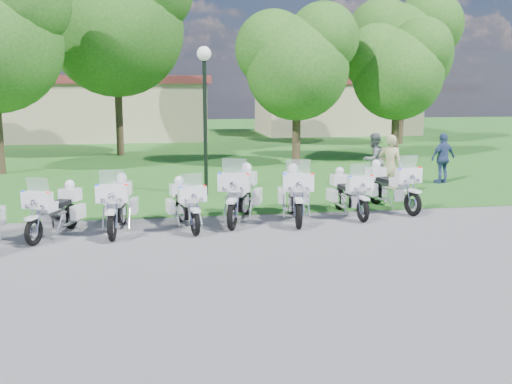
{
  "coord_description": "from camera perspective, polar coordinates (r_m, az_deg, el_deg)",
  "views": [
    {
      "loc": [
        -1.7,
        -11.6,
        3.31
      ],
      "look_at": [
        0.37,
        1.2,
        0.95
      ],
      "focal_mm": 40.0,
      "sensor_mm": 36.0,
      "label": 1
    }
  ],
  "objects": [
    {
      "name": "motorcycle_5",
      "position": [
        14.39,
        -1.52,
        -0.12
      ],
      "size": [
        1.34,
        2.41,
        1.68
      ],
      "rotation": [
        0.0,
        0.0,
        2.81
      ],
      "color": "black",
      "rests_on": "ground"
    },
    {
      "name": "lamp_post",
      "position": [
        17.79,
        -5.17,
        10.62
      ],
      "size": [
        0.44,
        0.44,
        4.57
      ],
      "color": "black",
      "rests_on": "ground"
    },
    {
      "name": "motorcycle_2",
      "position": [
        13.74,
        -19.4,
        -1.65
      ],
      "size": [
        1.18,
        2.04,
        1.44
      ],
      "rotation": [
        0.0,
        0.0,
        2.78
      ],
      "color": "black",
      "rests_on": "ground"
    },
    {
      "name": "bystander_a",
      "position": [
        17.93,
        13.25,
        2.52
      ],
      "size": [
        0.84,
        0.76,
        1.93
      ],
      "primitive_type": "imported",
      "rotation": [
        0.0,
        0.0,
        2.59
      ],
      "color": "tan",
      "rests_on": "ground"
    },
    {
      "name": "tree_3",
      "position": [
        27.87,
        13.91,
        12.12
      ],
      "size": [
        4.92,
        4.2,
        6.56
      ],
      "color": "#38281C",
      "rests_on": "ground"
    },
    {
      "name": "grass_lawn",
      "position": [
        38.78,
        -6.66,
        5.35
      ],
      "size": [
        100.0,
        48.0,
        0.01
      ],
      "primitive_type": "cube",
      "color": "#276720",
      "rests_on": "ground"
    },
    {
      "name": "tree_2",
      "position": [
        25.01,
        4.04,
        13.18
      ],
      "size": [
        5.18,
        4.42,
        6.91
      ],
      "color": "#38281C",
      "rests_on": "ground"
    },
    {
      "name": "motorcycle_7",
      "position": [
        15.28,
        9.28,
        -0.02
      ],
      "size": [
        0.81,
        2.16,
        1.45
      ],
      "rotation": [
        0.0,
        0.0,
        3.23
      ],
      "color": "black",
      "rests_on": "ground"
    },
    {
      "name": "motorcycle_3",
      "position": [
        13.75,
        -13.63,
        -1.13
      ],
      "size": [
        0.85,
        2.31,
        1.55
      ],
      "rotation": [
        0.0,
        0.0,
        3.07
      ],
      "color": "black",
      "rests_on": "ground"
    },
    {
      "name": "motorcycle_6",
      "position": [
        14.56,
        3.94,
        -0.08
      ],
      "size": [
        1.01,
        2.44,
        1.64
      ],
      "rotation": [
        0.0,
        0.0,
        3.0
      ],
      "color": "black",
      "rests_on": "ground"
    },
    {
      "name": "building_west",
      "position": [
        39.86,
        -15.53,
        8.15
      ],
      "size": [
        14.56,
        8.32,
        4.1
      ],
      "color": "tan",
      "rests_on": "ground"
    },
    {
      "name": "tree_4",
      "position": [
        35.85,
        14.49,
        14.14
      ],
      "size": [
        6.69,
        5.71,
        8.93
      ],
      "color": "#38281C",
      "rests_on": "ground"
    },
    {
      "name": "bystander_b",
      "position": [
        19.81,
        11.66,
        3.14
      ],
      "size": [
        1.1,
        1.01,
        1.82
      ],
      "primitive_type": "imported",
      "rotation": [
        0.0,
        0.0,
        -2.69
      ],
      "color": "slate",
      "rests_on": "ground"
    },
    {
      "name": "building_east",
      "position": [
        43.51,
        7.88,
        8.57
      ],
      "size": [
        11.44,
        7.28,
        4.1
      ],
      "color": "tan",
      "rests_on": "ground"
    },
    {
      "name": "ground",
      "position": [
        12.18,
        -0.83,
        -5.45
      ],
      "size": [
        100.0,
        100.0,
        0.0
      ],
      "primitive_type": "plane",
      "color": "slate",
      "rests_on": "ground"
    },
    {
      "name": "motorcycle_4",
      "position": [
        13.8,
        -7.06,
        -1.13
      ],
      "size": [
        0.95,
        2.08,
        1.41
      ],
      "rotation": [
        0.0,
        0.0,
        3.34
      ],
      "color": "black",
      "rests_on": "ground"
    },
    {
      "name": "motorcycle_8",
      "position": [
        16.24,
        13.32,
        0.65
      ],
      "size": [
        1.12,
        2.32,
        1.58
      ],
      "rotation": [
        0.0,
        0.0,
        3.38
      ],
      "color": "black",
      "rests_on": "ground"
    },
    {
      "name": "tree_1",
      "position": [
        29.58,
        -14.05,
        16.82
      ],
      "size": [
        7.72,
        6.59,
        10.3
      ],
      "color": "#38281C",
      "rests_on": "ground"
    },
    {
      "name": "bystander_c",
      "position": [
        21.16,
        18.19,
        3.21
      ],
      "size": [
        1.12,
        0.72,
        1.77
      ],
      "primitive_type": "imported",
      "rotation": [
        0.0,
        0.0,
        3.45
      ],
      "color": "#384D86",
      "rests_on": "ground"
    }
  ]
}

